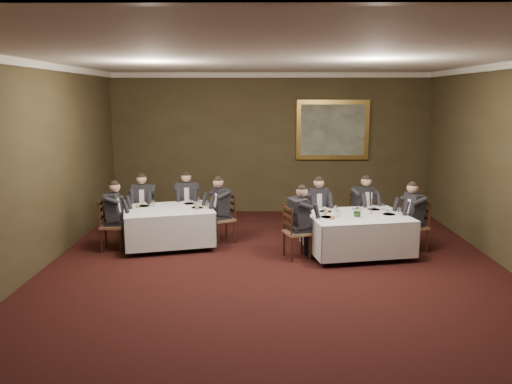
{
  "coord_description": "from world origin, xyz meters",
  "views": [
    {
      "loc": [
        -0.24,
        -7.6,
        2.92
      ],
      "look_at": [
        -0.33,
        1.64,
        1.15
      ],
      "focal_mm": 35.0,
      "sensor_mm": 36.0,
      "label": 1
    }
  ],
  "objects_px": {
    "chair_sec_endleft": "(112,236)",
    "chair_main_endright": "(414,237)",
    "chair_sec_backright": "(187,220)",
    "chair_main_backleft": "(316,228)",
    "diner_main_endleft": "(297,231)",
    "diner_sec_backleft": "(144,213)",
    "diner_sec_endright": "(222,218)",
    "candlestick": "(371,206)",
    "diner_main_backright": "(363,215)",
    "chair_sec_endright": "(223,229)",
    "chair_main_backright": "(362,226)",
    "diner_main_backleft": "(317,217)",
    "diner_sec_backright": "(187,210)",
    "table_main": "(357,231)",
    "diner_sec_endleft": "(112,224)",
    "painting": "(333,130)",
    "table_second": "(169,224)",
    "chair_main_endleft": "(296,243)",
    "diner_main_endright": "(414,225)",
    "centerpiece": "(358,210)",
    "chair_sec_backleft": "(144,223)"
  },
  "relations": [
    {
      "from": "diner_sec_endright",
      "to": "chair_sec_endleft",
      "type": "relative_size",
      "value": 1.35
    },
    {
      "from": "chair_sec_endright",
      "to": "chair_sec_endleft",
      "type": "relative_size",
      "value": 1.0
    },
    {
      "from": "diner_sec_backleft",
      "to": "chair_sec_endright",
      "type": "bearing_deg",
      "value": 160.98
    },
    {
      "from": "chair_main_endleft",
      "to": "candlestick",
      "type": "bearing_deg",
      "value": 83.7
    },
    {
      "from": "diner_main_backright",
      "to": "chair_sec_backleft",
      "type": "bearing_deg",
      "value": -25.3
    },
    {
      "from": "chair_sec_backright",
      "to": "chair_main_backleft",
      "type": "bearing_deg",
      "value": 157.76
    },
    {
      "from": "diner_main_backleft",
      "to": "chair_main_endright",
      "type": "distance_m",
      "value": 1.91
    },
    {
      "from": "diner_main_backright",
      "to": "diner_sec_endright",
      "type": "relative_size",
      "value": 1.0
    },
    {
      "from": "chair_sec_endleft",
      "to": "table_main",
      "type": "bearing_deg",
      "value": 82.3
    },
    {
      "from": "table_second",
      "to": "chair_sec_backleft",
      "type": "height_order",
      "value": "chair_sec_backleft"
    },
    {
      "from": "chair_sec_backright",
      "to": "diner_sec_endleft",
      "type": "distance_m",
      "value": 1.78
    },
    {
      "from": "table_second",
      "to": "painting",
      "type": "xyz_separation_m",
      "value": [
        3.61,
        3.01,
        1.65
      ]
    },
    {
      "from": "diner_sec_endleft",
      "to": "painting",
      "type": "relative_size",
      "value": 0.74
    },
    {
      "from": "chair_main_backright",
      "to": "centerpiece",
      "type": "relative_size",
      "value": 4.19
    },
    {
      "from": "diner_sec_backright",
      "to": "chair_sec_backright",
      "type": "bearing_deg",
      "value": -90.0
    },
    {
      "from": "table_main",
      "to": "chair_main_backleft",
      "type": "relative_size",
      "value": 2.06
    },
    {
      "from": "chair_main_backright",
      "to": "chair_main_endright",
      "type": "relative_size",
      "value": 1.0
    },
    {
      "from": "chair_sec_endleft",
      "to": "chair_main_endright",
      "type": "bearing_deg",
      "value": 85.04
    },
    {
      "from": "chair_main_backright",
      "to": "diner_sec_endleft",
      "type": "height_order",
      "value": "diner_sec_endleft"
    },
    {
      "from": "diner_sec_backright",
      "to": "diner_sec_endleft",
      "type": "xyz_separation_m",
      "value": [
        -1.26,
        -1.23,
        0.0
      ]
    },
    {
      "from": "diner_main_backleft",
      "to": "chair_main_backright",
      "type": "bearing_deg",
      "value": 178.4
    },
    {
      "from": "table_second",
      "to": "chair_sec_backright",
      "type": "relative_size",
      "value": 1.99
    },
    {
      "from": "chair_main_endleft",
      "to": "diner_sec_endright",
      "type": "height_order",
      "value": "diner_sec_endright"
    },
    {
      "from": "chair_sec_backleft",
      "to": "chair_sec_backright",
      "type": "height_order",
      "value": "same"
    },
    {
      "from": "table_main",
      "to": "chair_main_endleft",
      "type": "relative_size",
      "value": 2.06
    },
    {
      "from": "candlestick",
      "to": "chair_main_backleft",
      "type": "bearing_deg",
      "value": 142.34
    },
    {
      "from": "chair_main_endright",
      "to": "diner_main_endright",
      "type": "xyz_separation_m",
      "value": [
        -0.01,
        -0.0,
        0.23
      ]
    },
    {
      "from": "diner_main_backleft",
      "to": "diner_sec_backright",
      "type": "bearing_deg",
      "value": -26.42
    },
    {
      "from": "table_second",
      "to": "chair_main_endleft",
      "type": "relative_size",
      "value": 1.99
    },
    {
      "from": "chair_sec_backright",
      "to": "painting",
      "type": "distance_m",
      "value": 4.35
    },
    {
      "from": "diner_main_endleft",
      "to": "diner_sec_backleft",
      "type": "distance_m",
      "value": 3.46
    },
    {
      "from": "diner_sec_endright",
      "to": "chair_sec_endleft",
      "type": "height_order",
      "value": "diner_sec_endright"
    },
    {
      "from": "table_main",
      "to": "chair_sec_endright",
      "type": "xyz_separation_m",
      "value": [
        -2.56,
        0.79,
        -0.17
      ]
    },
    {
      "from": "chair_main_backleft",
      "to": "chair_main_endleft",
      "type": "xyz_separation_m",
      "value": [
        -0.48,
        -1.05,
        0.0
      ]
    },
    {
      "from": "diner_main_endleft",
      "to": "chair_sec_backleft",
      "type": "distance_m",
      "value": 3.47
    },
    {
      "from": "diner_sec_backleft",
      "to": "diner_main_endleft",
      "type": "bearing_deg",
      "value": 150.75
    },
    {
      "from": "table_second",
      "to": "diner_main_backright",
      "type": "relative_size",
      "value": 1.48
    },
    {
      "from": "diner_main_backright",
      "to": "chair_main_endleft",
      "type": "height_order",
      "value": "diner_main_backright"
    },
    {
      "from": "chair_main_backright",
      "to": "diner_main_endleft",
      "type": "relative_size",
      "value": 0.74
    },
    {
      "from": "diner_main_backleft",
      "to": "diner_main_endright",
      "type": "relative_size",
      "value": 1.0
    },
    {
      "from": "diner_sec_backleft",
      "to": "diner_sec_backright",
      "type": "height_order",
      "value": "same"
    },
    {
      "from": "diner_main_backright",
      "to": "chair_sec_endright",
      "type": "relative_size",
      "value": 1.35
    },
    {
      "from": "chair_main_backright",
      "to": "diner_sec_endright",
      "type": "height_order",
      "value": "diner_sec_endright"
    },
    {
      "from": "diner_sec_endright",
      "to": "candlestick",
      "type": "xyz_separation_m",
      "value": [
        2.85,
        -0.67,
        0.41
      ]
    },
    {
      "from": "table_second",
      "to": "chair_main_endleft",
      "type": "height_order",
      "value": "chair_main_endleft"
    },
    {
      "from": "chair_main_endleft",
      "to": "diner_sec_backleft",
      "type": "xyz_separation_m",
      "value": [
        -3.13,
        1.45,
        0.23
      ]
    },
    {
      "from": "chair_sec_endright",
      "to": "diner_sec_endleft",
      "type": "bearing_deg",
      "value": 75.49
    },
    {
      "from": "diner_main_backright",
      "to": "chair_main_endright",
      "type": "bearing_deg",
      "value": 114.21
    },
    {
      "from": "table_main",
      "to": "chair_sec_endleft",
      "type": "xyz_separation_m",
      "value": [
        -4.66,
        0.23,
        -0.17
      ]
    },
    {
      "from": "table_main",
      "to": "chair_sec_endleft",
      "type": "relative_size",
      "value": 2.06
    }
  ]
}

